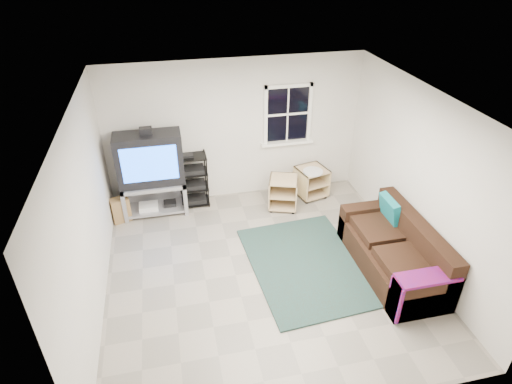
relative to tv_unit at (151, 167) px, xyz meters
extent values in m
plane|color=gray|center=(1.54, -2.00, -0.89)|extent=(4.60, 4.60, 0.00)
plane|color=white|center=(1.54, -2.00, 1.71)|extent=(4.60, 4.60, 0.00)
plane|color=silver|center=(1.54, 0.30, 0.41)|extent=(4.60, 0.00, 4.60)
plane|color=silver|center=(1.54, -4.30, 0.41)|extent=(4.60, 0.00, 4.60)
plane|color=silver|center=(-0.76, -2.00, 0.41)|extent=(0.00, 4.60, 4.60)
plane|color=silver|center=(3.84, -2.00, 0.41)|extent=(0.00, 4.60, 4.60)
cube|color=black|center=(2.49, 0.28, 0.66)|extent=(0.80, 0.01, 1.02)
cube|color=white|center=(2.49, 0.26, 1.18)|extent=(0.88, 0.06, 0.06)
cube|color=white|center=(2.49, 0.25, 0.11)|extent=(0.98, 0.14, 0.05)
cube|color=white|center=(2.08, 0.26, 0.66)|extent=(0.06, 0.06, 1.10)
cube|color=white|center=(2.90, 0.26, 0.66)|extent=(0.06, 0.06, 1.10)
cube|color=white|center=(2.49, 0.27, 0.66)|extent=(0.78, 0.04, 0.04)
cube|color=#97979E|center=(0.00, -0.01, -0.32)|extent=(1.11, 0.55, 0.07)
cube|color=#97979E|center=(-0.52, -0.01, -0.59)|extent=(0.07, 0.55, 0.61)
cube|color=#97979E|center=(0.52, -0.01, -0.59)|extent=(0.07, 0.55, 0.61)
cube|color=#97979E|center=(0.00, -0.01, -0.82)|extent=(0.98, 0.51, 0.04)
cube|color=#97979E|center=(0.00, 0.25, -0.59)|extent=(1.11, 0.04, 0.61)
cube|color=silver|center=(-0.13, -0.05, -0.75)|extent=(0.33, 0.27, 0.09)
cube|color=black|center=(0.24, -0.01, -0.76)|extent=(0.22, 0.20, 0.07)
cube|color=black|center=(0.00, -0.01, 0.17)|extent=(1.11, 0.47, 0.91)
cube|color=#1E61FF|center=(0.00, -0.25, 0.19)|extent=(0.91, 0.01, 0.62)
cube|color=black|center=(0.00, -0.01, 0.68)|extent=(0.20, 0.14, 0.11)
cylinder|color=black|center=(0.48, -0.07, -0.38)|extent=(0.02, 0.02, 1.02)
cylinder|color=black|center=(0.95, -0.07, -0.38)|extent=(0.02, 0.02, 1.02)
cylinder|color=black|center=(0.48, 0.26, -0.38)|extent=(0.02, 0.02, 1.02)
cylinder|color=black|center=(0.95, 0.26, -0.38)|extent=(0.02, 0.02, 1.02)
cube|color=black|center=(0.71, 0.09, -0.85)|extent=(0.51, 0.37, 0.02)
cube|color=black|center=(0.71, 0.09, -0.80)|extent=(0.40, 0.30, 0.08)
cube|color=black|center=(0.71, 0.09, -0.54)|extent=(0.51, 0.37, 0.02)
cube|color=black|center=(0.71, 0.09, -0.49)|extent=(0.40, 0.30, 0.08)
cube|color=black|center=(0.71, 0.09, -0.23)|extent=(0.51, 0.37, 0.02)
cube|color=black|center=(0.71, 0.09, -0.18)|extent=(0.40, 0.30, 0.08)
cube|color=black|center=(0.71, 0.09, 0.08)|extent=(0.51, 0.37, 0.02)
cube|color=#D2B881|center=(2.27, -0.37, -0.31)|extent=(0.64, 0.64, 0.02)
cube|color=#D2B881|center=(2.27, -0.37, -0.83)|extent=(0.64, 0.64, 0.02)
cube|color=#D2B881|center=(2.05, -0.29, -0.57)|extent=(0.18, 0.48, 0.54)
cube|color=#D2B881|center=(2.50, -0.45, -0.57)|extent=(0.18, 0.48, 0.54)
cube|color=#D2B881|center=(2.35, -0.14, -0.57)|extent=(0.44, 0.17, 0.54)
cube|color=#D2B881|center=(2.27, -0.37, -0.59)|extent=(0.59, 0.60, 0.02)
cylinder|color=black|center=(2.02, -0.49, -0.87)|extent=(0.05, 0.05, 0.05)
cylinder|color=black|center=(2.53, -0.24, -0.87)|extent=(0.05, 0.05, 0.05)
cube|color=#D2B881|center=(2.90, -0.10, -0.33)|extent=(0.63, 0.63, 0.02)
cube|color=#D2B881|center=(2.90, -0.10, -0.83)|extent=(0.63, 0.63, 0.02)
cube|color=#D2B881|center=(2.66, -0.15, -0.58)|extent=(0.14, 0.51, 0.52)
cube|color=#D2B881|center=(3.15, -0.04, -0.58)|extent=(0.14, 0.51, 0.52)
cube|color=#D2B881|center=(2.85, 0.14, -0.58)|extent=(0.47, 0.13, 0.52)
cube|color=#D2B881|center=(2.90, -0.10, -0.60)|extent=(0.57, 0.59, 0.02)
cylinder|color=black|center=(2.75, -0.35, -0.87)|extent=(0.05, 0.05, 0.05)
cylinder|color=black|center=(3.06, 0.15, -0.87)|extent=(0.05, 0.05, 0.05)
cylinder|color=silver|center=(2.88, -0.22, -0.31)|extent=(0.37, 0.37, 0.03)
cube|color=black|center=(3.37, -2.38, -0.69)|extent=(0.89, 1.97, 0.41)
cube|color=black|center=(3.70, -2.38, -0.27)|extent=(0.24, 1.97, 0.42)
cube|color=black|center=(3.37, -1.52, -0.59)|extent=(0.89, 0.24, 0.61)
cube|color=black|center=(3.37, -3.25, -0.59)|extent=(0.89, 0.24, 0.61)
cube|color=black|center=(3.29, -2.78, -0.42)|extent=(0.59, 0.71, 0.13)
cube|color=black|center=(3.29, -1.99, -0.42)|extent=(0.59, 0.71, 0.13)
cube|color=teal|center=(3.55, -1.84, -0.19)|extent=(0.20, 0.47, 0.41)
cube|color=navy|center=(3.35, -3.25, -0.26)|extent=(0.81, 0.30, 0.04)
cube|color=navy|center=(2.95, -3.25, -0.57)|extent=(0.04, 0.30, 0.57)
cube|color=black|center=(2.19, -2.01, -0.88)|extent=(1.78, 2.34, 0.03)
cube|color=olive|center=(-0.60, -0.17, -0.67)|extent=(0.36, 0.28, 0.44)
camera|label=1|loc=(0.36, -6.72, 3.45)|focal=30.00mm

